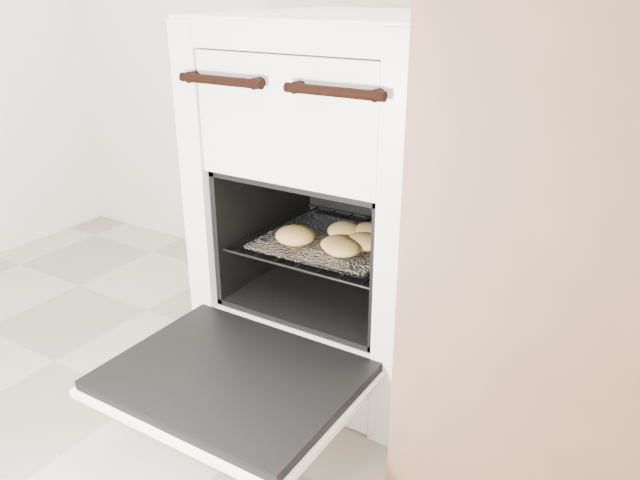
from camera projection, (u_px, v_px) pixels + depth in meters
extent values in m
cube|color=white|center=(352.00, 200.00, 1.63)|extent=(0.59, 0.63, 0.91)
cylinder|color=black|center=(220.00, 81.00, 1.31)|extent=(0.22, 0.02, 0.02)
cylinder|color=black|center=(333.00, 92.00, 1.17)|extent=(0.22, 0.02, 0.02)
cube|color=black|center=(232.00, 376.00, 1.32)|extent=(0.51, 0.39, 0.02)
cube|color=white|center=(233.00, 383.00, 1.33)|extent=(0.53, 0.41, 0.02)
cylinder|color=black|center=(269.00, 225.00, 1.70)|extent=(0.01, 0.41, 0.01)
cylinder|color=black|center=(412.00, 258.00, 1.50)|extent=(0.01, 0.41, 0.01)
cylinder|color=black|center=(293.00, 268.00, 1.45)|extent=(0.42, 0.01, 0.01)
cylinder|color=black|center=(371.00, 218.00, 1.76)|extent=(0.42, 0.01, 0.01)
cylinder|color=black|center=(280.00, 228.00, 1.69)|extent=(0.01, 0.39, 0.01)
cylinder|color=black|center=(298.00, 232.00, 1.66)|extent=(0.01, 0.39, 0.01)
cylinder|color=black|center=(317.00, 236.00, 1.63)|extent=(0.01, 0.39, 0.01)
cylinder|color=black|center=(336.00, 241.00, 1.60)|extent=(0.01, 0.39, 0.01)
cylinder|color=black|center=(356.00, 245.00, 1.57)|extent=(0.01, 0.39, 0.01)
cylinder|color=black|center=(377.00, 250.00, 1.54)|extent=(0.01, 0.39, 0.01)
cylinder|color=black|center=(399.00, 255.00, 1.52)|extent=(0.01, 0.39, 0.01)
cube|color=white|center=(332.00, 241.00, 1.58)|extent=(0.33, 0.30, 0.01)
ellipsoid|color=tan|center=(346.00, 231.00, 1.58)|extent=(0.13, 0.13, 0.04)
ellipsoid|color=tan|center=(364.00, 242.00, 1.52)|extent=(0.13, 0.13, 0.04)
ellipsoid|color=tan|center=(371.00, 232.00, 1.57)|extent=(0.12, 0.12, 0.04)
ellipsoid|color=tan|center=(343.00, 247.00, 1.49)|extent=(0.12, 0.12, 0.04)
ellipsoid|color=tan|center=(295.00, 235.00, 1.55)|extent=(0.11, 0.11, 0.04)
ellipsoid|color=tan|center=(338.00, 244.00, 1.51)|extent=(0.12, 0.12, 0.04)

